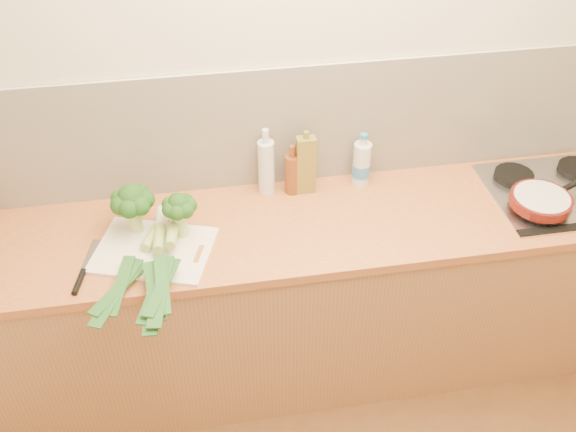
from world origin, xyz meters
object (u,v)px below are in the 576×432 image
object	(u,v)px
skillet	(541,200)
chopping_board	(154,250)
gas_hob	(559,191)
chefs_knife	(82,275)

from	to	relation	value
skillet	chopping_board	bearing A→B (deg)	156.13
skillet	gas_hob	bearing A→B (deg)	11.22
chopping_board	skillet	distance (m)	1.57
chefs_knife	gas_hob	bearing A→B (deg)	16.71
gas_hob	chefs_knife	world-z (taller)	gas_hob
gas_hob	skillet	size ratio (longest dim) A/B	1.66
chopping_board	skillet	bearing A→B (deg)	18.00
gas_hob	chopping_board	xyz separation A→B (m)	(-1.71, -0.08, -0.01)
gas_hob	chopping_board	world-z (taller)	gas_hob
chopping_board	gas_hob	bearing A→B (deg)	21.30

